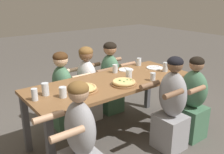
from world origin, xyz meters
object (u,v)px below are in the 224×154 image
Objects in this scene: empty_plate_b at (126,70)px; drinking_glass_i at (171,65)px; drinking_glass_d at (34,95)px; drinking_glass_h at (129,74)px; empty_plate_a at (155,68)px; diner_far_midleft at (63,93)px; pizza_board_second at (84,89)px; drinking_glass_g at (153,77)px; diner_near_right at (192,102)px; diner_far_center at (87,86)px; drinking_glass_f at (115,69)px; pizza_board_main at (124,83)px; drinking_glass_c at (139,62)px; drinking_glass_a at (165,67)px; drinking_glass_b at (63,93)px; diner_near_left at (80,147)px; drinking_glass_e at (45,89)px; diner_far_midright at (110,80)px; diner_near_midright at (171,109)px.

drinking_glass_i is at bearing -32.69° from empty_plate_b.
drinking_glass_d is 1.01× the size of drinking_glass_h.
diner_far_midleft is at bearing 154.83° from empty_plate_a.
pizza_board_second is 3.13× the size of drinking_glass_g.
empty_plate_b is at bearing 23.48° from diner_near_right.
drinking_glass_h is 0.11× the size of diner_far_center.
diner_far_center reaches higher than drinking_glass_g.
drinking_glass_f is 0.82m from drinking_glass_i.
drinking_glass_d is 1.95m from drinking_glass_i.
drinking_glass_c is at bearing 35.31° from pizza_board_main.
pizza_board_second is at bearing 177.65° from drinking_glass_a.
drinking_glass_a is at bearing -91.74° from empty_plate_a.
diner_near_left reaches higher than drinking_glass_b.
drinking_glass_c is (1.45, 0.41, 0.01)m from drinking_glass_b.
drinking_glass_b is 0.20m from drinking_glass_e.
drinking_glass_b is at bearing -177.40° from pizza_board_second.
drinking_glass_h is (0.93, 0.02, 0.01)m from drinking_glass_b.
diner_far_midleft is at bearing 50.41° from drinking_glass_e.
drinking_glass_b reaches higher than drinking_glass_g.
diner_far_midright is at bearing 23.72° from drinking_glass_e.
diner_near_right reaches higher than drinking_glass_d.
empty_plate_a is (1.28, 0.15, -0.02)m from pizza_board_second.
drinking_glass_h reaches higher than empty_plate_a.
pizza_board_second is 0.72m from diner_near_left.
drinking_glass_a is 0.95× the size of drinking_glass_e.
empty_plate_a is at bearing 5.97° from drinking_glass_b.
drinking_glass_b is 1.40m from diner_far_midright.
drinking_glass_f reaches higher than pizza_board_main.
drinking_glass_f is 0.93m from diner_near_midright.
drinking_glass_c is 1.75m from drinking_glass_d.
drinking_glass_b is at bearing 179.55° from drinking_glass_i.
drinking_glass_c reaches higher than empty_plate_a.
drinking_glass_e is 1.08m from diner_far_center.
empty_plate_b is at bearing 147.31° from drinking_glass_i.
diner_near_left is (-1.27, -1.25, -0.01)m from diner_far_midright.
drinking_glass_d reaches higher than drinking_glass_f.
drinking_glass_a reaches higher than empty_plate_a.
pizza_board_second is 0.41m from drinking_glass_e.
pizza_board_second is 0.29× the size of diner_far_midleft.
pizza_board_second is 0.26m from drinking_glass_b.
drinking_glass_i is at bearing 5.31° from pizza_board_main.
drinking_glass_c is (1.19, 0.39, 0.03)m from pizza_board_second.
diner_far_midright is 1.30m from diner_near_right.
drinking_glass_d reaches higher than pizza_board_main.
diner_near_right reaches higher than pizza_board_second.
empty_plate_b is at bearing 87.65° from drinking_glass_g.
pizza_board_second is 0.28× the size of diner_far_midright.
drinking_glass_a is 1.15× the size of drinking_glass_b.
drinking_glass_g is at bearing -72.25° from drinking_glass_f.
pizza_board_second is 0.94m from empty_plate_b.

